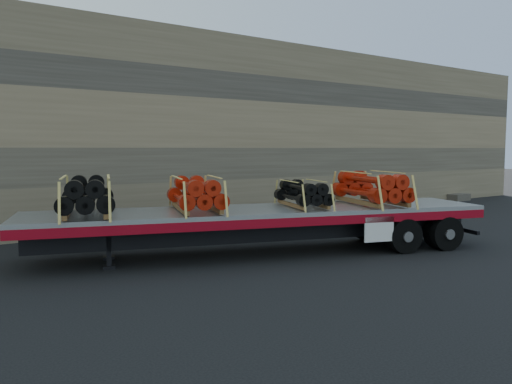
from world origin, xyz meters
The scene contains 7 objects.
ground centered at (0.00, 0.00, 0.00)m, with size 120.00×120.00×0.00m, color black.
rock_wall centered at (0.00, 6.50, 3.50)m, with size 44.00×3.00×7.00m, color #7A6B54.
trailer centered at (0.57, -0.33, 0.60)m, with size 12.08×2.32×1.21m, color #A8AAAF, non-canonical shape.
bundle_front centered at (-3.59, 0.99, 1.64)m, with size 1.23×2.46×0.87m, color black, non-canonical shape.
bundle_midfront centered at (-1.11, 0.20, 1.62)m, with size 1.16×2.32×0.82m, color #A61A08, non-canonical shape.
bundle_midrear centered at (1.65, -0.67, 1.55)m, with size 0.96×1.91×0.68m, color black, non-canonical shape.
bundle_rear centered at (3.61, -1.30, 1.65)m, with size 1.24×2.48×0.88m, color #A61A08, non-canonical shape.
Camera 1 is at (-6.96, -10.91, 2.78)m, focal length 35.00 mm.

